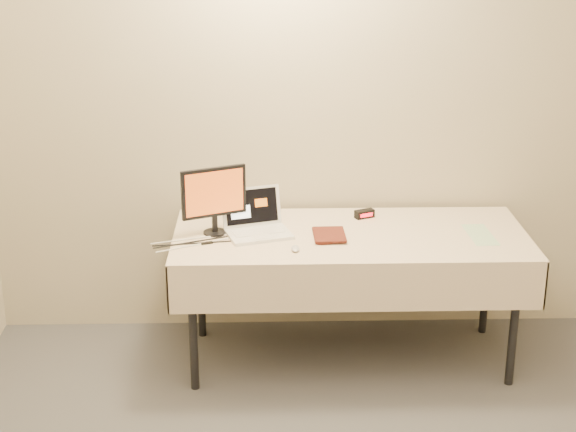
{
  "coord_description": "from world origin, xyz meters",
  "views": [
    {
      "loc": [
        -0.45,
        -2.27,
        2.4
      ],
      "look_at": [
        -0.33,
        1.99,
        0.86
      ],
      "focal_mm": 55.0,
      "sensor_mm": 36.0,
      "label": 1
    }
  ],
  "objects_px": {
    "table": "(350,245)",
    "book": "(314,218)",
    "laptop": "(256,223)",
    "monitor": "(214,195)"
  },
  "relations": [
    {
      "from": "table",
      "to": "book",
      "type": "xyz_separation_m",
      "value": [
        -0.2,
        -0.05,
        0.17
      ]
    },
    {
      "from": "laptop",
      "to": "table",
      "type": "bearing_deg",
      "value": -21.54
    },
    {
      "from": "monitor",
      "to": "book",
      "type": "height_order",
      "value": "monitor"
    },
    {
      "from": "table",
      "to": "laptop",
      "type": "bearing_deg",
      "value": 176.0
    },
    {
      "from": "table",
      "to": "monitor",
      "type": "distance_m",
      "value": 0.76
    },
    {
      "from": "laptop",
      "to": "book",
      "type": "distance_m",
      "value": 0.32
    },
    {
      "from": "monitor",
      "to": "book",
      "type": "xyz_separation_m",
      "value": [
        0.51,
        -0.08,
        -0.1
      ]
    },
    {
      "from": "laptop",
      "to": "monitor",
      "type": "xyz_separation_m",
      "value": [
        -0.22,
        -0.01,
        0.16
      ]
    },
    {
      "from": "monitor",
      "to": "laptop",
      "type": "bearing_deg",
      "value": -20.61
    },
    {
      "from": "book",
      "to": "monitor",
      "type": "bearing_deg",
      "value": 170.34
    }
  ]
}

